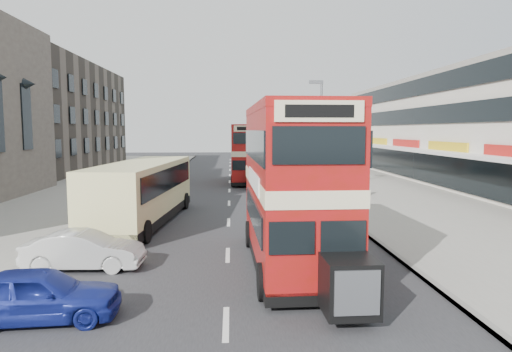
% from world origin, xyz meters
% --- Properties ---
extents(ground, '(160.00, 160.00, 0.00)m').
position_xyz_m(ground, '(0.00, 0.00, 0.00)').
color(ground, '#28282B').
rests_on(ground, ground).
extents(road_surface, '(12.00, 90.00, 0.01)m').
position_xyz_m(road_surface, '(0.00, 20.00, 0.01)').
color(road_surface, '#28282B').
rests_on(road_surface, ground).
extents(pavement_right, '(12.00, 90.00, 0.15)m').
position_xyz_m(pavement_right, '(12.00, 20.00, 0.07)').
color(pavement_right, gray).
rests_on(pavement_right, ground).
extents(pavement_left, '(12.00, 90.00, 0.15)m').
position_xyz_m(pavement_left, '(-12.00, 20.00, 0.07)').
color(pavement_left, gray).
rests_on(pavement_left, ground).
extents(kerb_left, '(0.20, 90.00, 0.16)m').
position_xyz_m(kerb_left, '(-6.10, 20.00, 0.07)').
color(kerb_left, gray).
rests_on(kerb_left, ground).
extents(kerb_right, '(0.20, 90.00, 0.16)m').
position_xyz_m(kerb_right, '(6.10, 20.00, 0.07)').
color(kerb_right, gray).
rests_on(kerb_right, ground).
extents(brick_terrace, '(14.00, 28.00, 12.00)m').
position_xyz_m(brick_terrace, '(-22.00, 38.00, 6.00)').
color(brick_terrace, '#66594C').
rests_on(brick_terrace, ground).
extents(commercial_row, '(9.90, 46.20, 9.30)m').
position_xyz_m(commercial_row, '(19.95, 22.00, 4.70)').
color(commercial_row, beige).
rests_on(commercial_row, ground).
extents(street_lamp, '(1.00, 0.20, 8.12)m').
position_xyz_m(street_lamp, '(6.52, 18.00, 4.78)').
color(street_lamp, slate).
rests_on(street_lamp, ground).
extents(bus_main, '(2.82, 9.57, 5.26)m').
position_xyz_m(bus_main, '(2.19, 0.54, 2.77)').
color(bus_main, black).
rests_on(bus_main, ground).
extents(bus_second, '(3.08, 9.06, 4.90)m').
position_xyz_m(bus_second, '(1.69, 25.14, 2.58)').
color(bus_second, black).
rests_on(bus_second, ground).
extents(coach, '(3.71, 10.83, 2.81)m').
position_xyz_m(coach, '(-4.24, 8.13, 1.66)').
color(coach, black).
rests_on(coach, ground).
extents(car_left_near, '(3.98, 1.85, 1.32)m').
position_xyz_m(car_left_near, '(-4.53, -3.59, 0.66)').
color(car_left_near, navy).
rests_on(car_left_near, ground).
extents(car_left_front, '(3.92, 1.51, 1.27)m').
position_xyz_m(car_left_front, '(-4.75, 0.58, 0.64)').
color(car_left_front, beige).
rests_on(car_left_front, ground).
extents(car_right_a, '(5.09, 2.57, 1.42)m').
position_xyz_m(car_right_a, '(4.92, 17.42, 0.71)').
color(car_right_a, '#AA111D').
rests_on(car_right_a, ground).
extents(car_right_b, '(4.72, 2.45, 1.27)m').
position_xyz_m(car_right_b, '(4.70, 22.35, 0.63)').
color(car_right_b, '#D04C14').
rests_on(car_right_b, ground).
extents(car_right_c, '(3.75, 1.89, 1.22)m').
position_xyz_m(car_right_c, '(5.12, 30.92, 0.61)').
color(car_right_c, '#548DA8').
rests_on(car_right_c, ground).
extents(pedestrian_near, '(0.76, 0.74, 1.73)m').
position_xyz_m(pedestrian_near, '(8.59, 14.98, 1.01)').
color(pedestrian_near, gray).
rests_on(pedestrian_near, pavement_right).
extents(pedestrian_far, '(0.98, 0.73, 1.55)m').
position_xyz_m(pedestrian_far, '(8.92, 29.80, 0.92)').
color(pedestrian_far, gray).
rests_on(pedestrian_far, pavement_right).
extents(cyclist, '(0.74, 1.89, 2.33)m').
position_xyz_m(cyclist, '(4.49, 17.67, 0.80)').
color(cyclist, gray).
rests_on(cyclist, ground).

